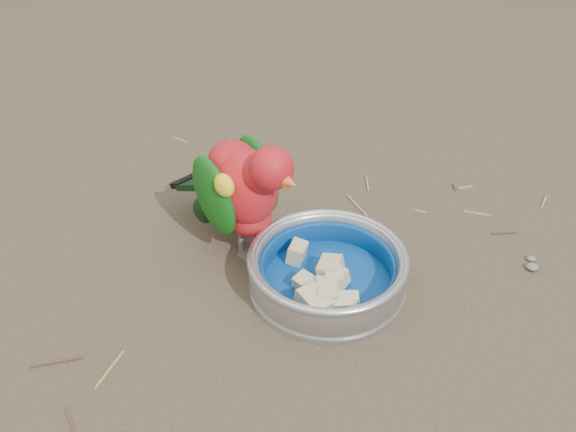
# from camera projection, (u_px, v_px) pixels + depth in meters

# --- Properties ---
(ground) EXTENTS (60.00, 60.00, 0.00)m
(ground) POSITION_uv_depth(u_px,v_px,m) (302.00, 331.00, 0.85)
(ground) COLOR #49392C
(food_bowl) EXTENTS (0.22, 0.22, 0.02)m
(food_bowl) POSITION_uv_depth(u_px,v_px,m) (327.00, 284.00, 0.91)
(food_bowl) COLOR #B2B2BA
(food_bowl) RESTS_ON ground
(bowl_wall) EXTENTS (0.22, 0.22, 0.04)m
(bowl_wall) POSITION_uv_depth(u_px,v_px,m) (328.00, 268.00, 0.89)
(bowl_wall) COLOR #B2B2BA
(bowl_wall) RESTS_ON food_bowl
(fruit_wedges) EXTENTS (0.13, 0.13, 0.03)m
(fruit_wedges) POSITION_uv_depth(u_px,v_px,m) (328.00, 272.00, 0.89)
(fruit_wedges) COLOR #C5B68B
(fruit_wedges) RESTS_ON food_bowl
(lory_parrot) EXTENTS (0.26, 0.22, 0.19)m
(lory_parrot) POSITION_uv_depth(u_px,v_px,m) (244.00, 196.00, 0.93)
(lory_parrot) COLOR red
(lory_parrot) RESTS_ON ground
(ground_debris) EXTENTS (0.90, 0.80, 0.01)m
(ground_debris) POSITION_uv_depth(u_px,v_px,m) (328.00, 284.00, 0.92)
(ground_debris) COLOR olive
(ground_debris) RESTS_ON ground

